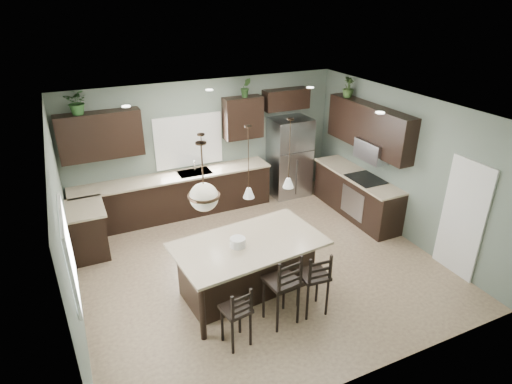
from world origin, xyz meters
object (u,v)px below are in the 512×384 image
object	(u,v)px
bar_stool_center	(281,288)
bar_stool_right	(313,281)
refrigerator	(289,157)
kitchen_island	(249,267)
serving_dish	(238,242)
plant_back_left	(77,102)
bar_stool_left	(236,315)

from	to	relation	value
bar_stool_center	bar_stool_right	xyz separation A→B (m)	(0.53, -0.01, -0.05)
bar_stool_center	bar_stool_right	distance (m)	0.54
refrigerator	kitchen_island	world-z (taller)	refrigerator
kitchen_island	serving_dish	size ratio (longest dim) A/B	9.57
refrigerator	plant_back_left	size ratio (longest dim) A/B	3.96
refrigerator	bar_stool_right	xyz separation A→B (m)	(-1.69, -3.83, -0.38)
refrigerator	serving_dish	distance (m)	3.97
serving_dish	plant_back_left	world-z (taller)	plant_back_left
kitchen_island	bar_stool_right	distance (m)	1.07
serving_dish	plant_back_left	size ratio (longest dim) A/B	0.51
serving_dish	bar_stool_center	bearing A→B (deg)	-67.12
bar_stool_center	serving_dish	bearing A→B (deg)	106.12
refrigerator	kitchen_island	xyz separation A→B (m)	(-2.36, -3.01, -0.46)
kitchen_island	bar_stool_left	distance (m)	1.15
bar_stool_left	bar_stool_center	xyz separation A→B (m)	(0.76, 0.14, 0.11)
refrigerator	plant_back_left	bearing A→B (deg)	178.27
bar_stool_center	refrigerator	bearing A→B (deg)	53.01
serving_dish	bar_stool_left	size ratio (longest dim) A/B	0.25
kitchen_island	bar_stool_right	xyz separation A→B (m)	(0.67, -0.83, 0.08)
bar_stool_right	plant_back_left	bearing A→B (deg)	128.96
bar_stool_left	bar_stool_right	size ratio (longest dim) A/B	0.90
bar_stool_right	plant_back_left	world-z (taller)	plant_back_left
refrigerator	plant_back_left	distance (m)	4.67
bar_stool_left	bar_stool_right	distance (m)	1.31
serving_dish	bar_stool_left	bearing A→B (deg)	-114.49
refrigerator	plant_back_left	xyz separation A→B (m)	(-4.34, 0.13, 1.71)
bar_stool_right	plant_back_left	size ratio (longest dim) A/B	2.33
kitchen_island	refrigerator	bearing A→B (deg)	46.07
bar_stool_left	bar_stool_center	bearing A→B (deg)	2.06
bar_stool_left	bar_stool_right	xyz separation A→B (m)	(1.30, 0.13, 0.05)
refrigerator	bar_stool_right	size ratio (longest dim) A/B	1.70
serving_dish	bar_stool_right	size ratio (longest dim) A/B	0.22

